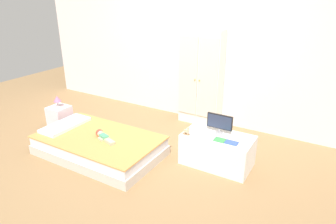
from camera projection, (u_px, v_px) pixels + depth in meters
ground_plane at (142, 155)px, 4.14m from camera, size 10.00×10.00×0.02m
back_wall at (195, 40)px, 4.88m from camera, size 6.40×0.05×2.70m
bed at (99, 145)px, 4.11m from camera, size 1.67×0.99×0.27m
pillow at (65, 125)px, 4.34m from camera, size 0.32×0.71×0.05m
doll at (102, 135)px, 4.00m from camera, size 0.38×0.19×0.10m
nightstand at (60, 118)px, 4.81m from camera, size 0.30×0.30×0.39m
table_lamp at (57, 99)px, 4.69m from camera, size 0.12×0.12×0.18m
wardrobe at (201, 78)px, 4.86m from camera, size 0.69×0.28×1.56m
tv_stand at (217, 150)px, 3.84m from camera, size 0.87×0.49×0.41m
tv_monitor at (220, 122)px, 3.79m from camera, size 0.33×0.10×0.25m
rocking_horse_toy at (187, 131)px, 3.77m from camera, size 0.09×0.04×0.11m
book_green at (220, 140)px, 3.64m from camera, size 0.14×0.11×0.01m
book_blue at (232, 143)px, 3.57m from camera, size 0.15×0.09×0.02m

